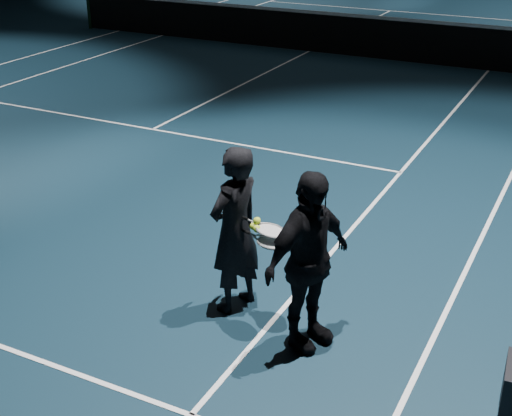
# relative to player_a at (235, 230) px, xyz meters

# --- Properties ---
(floor) EXTENTS (36.00, 36.00, 0.00)m
(floor) POSITION_rel_player_a_xyz_m (-3.68, 10.39, -0.80)
(floor) COLOR #0D2431
(floor) RESTS_ON ground
(court_lines) EXTENTS (10.98, 23.78, 0.01)m
(court_lines) POSITION_rel_player_a_xyz_m (-3.68, 10.39, -0.79)
(court_lines) COLOR white
(court_lines) RESTS_ON floor
(net_post_left) EXTENTS (0.10, 0.10, 1.10)m
(net_post_left) POSITION_rel_player_a_xyz_m (-10.08, 10.39, -0.25)
(net_post_left) COLOR black
(net_post_left) RESTS_ON floor
(net_mesh) EXTENTS (12.80, 0.02, 0.86)m
(net_mesh) POSITION_rel_player_a_xyz_m (-3.68, 10.39, -0.35)
(net_mesh) COLOR black
(net_mesh) RESTS_ON floor
(net_tape) EXTENTS (12.80, 0.03, 0.07)m
(net_tape) POSITION_rel_player_a_xyz_m (-3.68, 10.39, 0.12)
(net_tape) COLOR white
(net_tape) RESTS_ON net_mesh
(player_a) EXTENTS (0.52, 0.66, 1.60)m
(player_a) POSITION_rel_player_a_xyz_m (0.00, 0.00, 0.00)
(player_a) COLOR black
(player_a) RESTS_ON floor
(player_b) EXTENTS (0.69, 1.01, 1.60)m
(player_b) POSITION_rel_player_a_xyz_m (0.82, -0.24, 0.00)
(player_b) COLOR black
(player_b) RESTS_ON floor
(racket_lower) EXTENTS (0.71, 0.40, 0.03)m
(racket_lower) POSITION_rel_player_a_xyz_m (0.43, -0.13, 0.03)
(racket_lower) COLOR black
(racket_lower) RESTS_ON player_a
(racket_upper) EXTENTS (0.71, 0.36, 0.10)m
(racket_upper) POSITION_rel_player_a_xyz_m (0.40, -0.07, 0.12)
(racket_upper) COLOR black
(racket_upper) RESTS_ON player_b
(tennis_balls) EXTENTS (0.12, 0.10, 0.12)m
(tennis_balls) POSITION_rel_player_a_xyz_m (0.25, -0.07, 0.13)
(tennis_balls) COLOR #C8F133
(tennis_balls) RESTS_ON racket_upper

